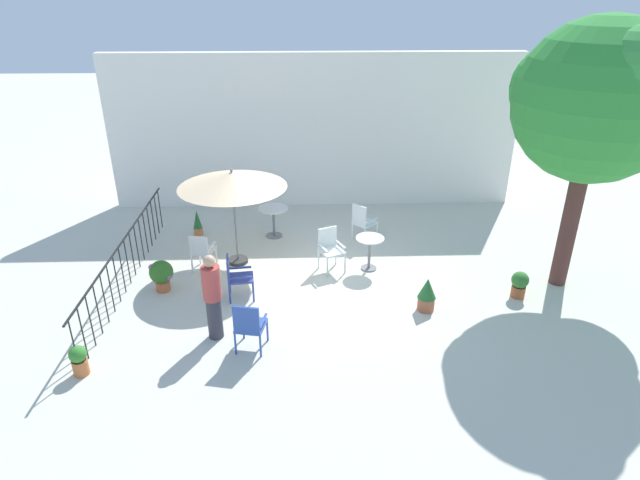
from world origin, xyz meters
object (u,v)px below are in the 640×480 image
Objects in this scene: cafe_table_0 at (274,217)px; patio_chair_4 at (363,220)px; shade_tree at (599,101)px; patio_chair_2 at (202,250)px; potted_plant_0 at (427,294)px; patio_chair_3 at (236,275)px; cafe_table_1 at (370,248)px; potted_plant_4 at (198,223)px; patio_chair_0 at (330,247)px; potted_plant_1 at (519,284)px; patio_umbrella_0 at (232,180)px; potted_plant_2 at (161,274)px; patio_chair_1 at (249,324)px; potted_plant_3 at (79,360)px; standing_person at (213,296)px.

cafe_table_0 is 0.79× the size of patio_chair_4.
patio_chair_2 is at bearing 174.48° from shade_tree.
patio_chair_3 is at bearing 171.21° from potted_plant_0.
patio_chair_4 is (2.75, 2.55, 0.01)m from patio_chair_3.
cafe_table_1 reaches higher than potted_plant_4.
patio_chair_2 is (-1.45, -1.73, -0.00)m from cafe_table_0.
patio_chair_3 is 3.28m from potted_plant_4.
patio_chair_0 reaches higher than cafe_table_1.
potted_plant_1 is at bearing -11.29° from patio_chair_2.
patio_umbrella_0 reaches higher than potted_plant_2.
cafe_table_1 is at bearing -8.10° from patio_umbrella_0.
patio_chair_1 is at bearing -161.32° from shade_tree.
shade_tree reaches higher than patio_chair_2.
cafe_table_0 is at bearing 171.59° from patio_chair_4.
potted_plant_1 is (6.41, -1.28, -0.23)m from patio_chair_2.
potted_plant_3 is 2.27m from standing_person.
patio_chair_2 is (-0.70, -0.38, -1.41)m from patio_umbrella_0.
standing_person is at bearing -100.58° from patio_chair_3.
patio_chair_1 reaches higher than patio_chair_3.
cafe_table_1 is 1.15× the size of potted_plant_4.
shade_tree reaches higher than potted_plant_0.
patio_chair_1 reaches higher than potted_plant_4.
potted_plant_1 reaches higher than potted_plant_3.
potted_plant_0 is (0.88, -3.11, -0.18)m from patio_chair_4.
patio_chair_4 reaches higher than patio_chair_2.
patio_chair_3 reaches higher than potted_plant_3.
potted_plant_2 is at bearing -167.34° from patio_chair_0.
patio_chair_0 is 1.67m from patio_chair_4.
patio_chair_2 is at bearing 104.14° from standing_person.
patio_umbrella_0 reaches higher than patio_chair_0.
patio_chair_2 is 0.94× the size of patio_chair_4.
patio_chair_0 is at bearing -30.92° from potted_plant_4.
cafe_table_0 reaches higher than potted_plant_3.
cafe_table_0 is 2.16m from patio_chair_4.
patio_chair_0 is at bearing -53.69° from cafe_table_0.
potted_plant_3 is (-2.64, -0.50, -0.26)m from patio_chair_1.
patio_chair_2 is 0.56× the size of standing_person.
shade_tree is at bearing 3.47° from patio_chair_3.
shade_tree is at bearing -18.22° from potted_plant_4.
patio_chair_1 is at bearing -163.23° from potted_plant_1.
shade_tree is 6.95× the size of cafe_table_0.
cafe_table_0 is 3.31m from potted_plant_2.
patio_chair_4 is 1.44× the size of potted_plant_2.
patio_chair_4 is (2.35, 4.25, -0.01)m from patio_chair_1.
patio_chair_2 is (-3.58, 0.03, 0.01)m from cafe_table_1.
cafe_table_0 reaches higher than potted_plant_4.
patio_umbrella_0 reaches higher than patio_chair_4.
shade_tree is 5.76m from patio_chair_0.
patio_chair_1 is 1.75× the size of potted_plant_1.
patio_chair_0 is at bearing 160.97° from potted_plant_1.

